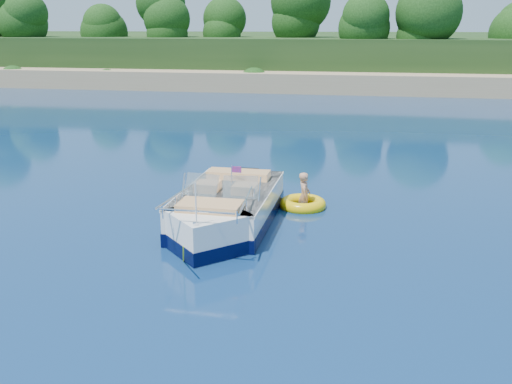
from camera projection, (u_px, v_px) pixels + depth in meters
ground at (292, 307)px, 10.66m from camera, size 160.00×160.00×0.00m
shoreline at (358, 60)px, 70.50m from camera, size 170.00×59.00×6.00m
treeline at (356, 19)px, 47.75m from camera, size 150.00×7.12×8.19m
motorboat at (225, 212)px, 14.76m from camera, size 2.34×6.38×2.12m
tow_tube at (303, 204)px, 16.49m from camera, size 1.54×1.54×0.36m
boy at (304, 206)px, 16.60m from camera, size 0.45×0.82×1.53m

